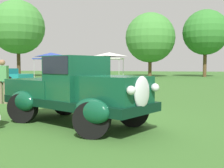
% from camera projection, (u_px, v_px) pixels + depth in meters
% --- Properties ---
extents(ground_plane, '(120.00, 120.00, 0.00)m').
position_uv_depth(ground_plane, '(100.00, 123.00, 7.18)').
color(ground_plane, '#386628').
extents(feature_pickup_truck, '(4.32, 3.23, 1.70)m').
position_uv_depth(feature_pickup_truck, '(75.00, 90.00, 6.97)').
color(feature_pickup_truck, black).
rests_on(feature_pickup_truck, ground_plane).
extents(show_car_teal, '(4.53, 2.51, 1.22)m').
position_uv_depth(show_car_teal, '(4.00, 76.00, 21.94)').
color(show_car_teal, teal).
rests_on(show_car_teal, ground_plane).
extents(show_car_yellow, '(4.45, 2.00, 1.22)m').
position_uv_depth(show_car_yellow, '(78.00, 77.00, 20.38)').
color(show_car_yellow, yellow).
rests_on(show_car_yellow, ground_plane).
extents(spectator_by_row, '(0.43, 0.30, 1.69)m').
position_uv_depth(spectator_by_row, '(3.00, 80.00, 10.73)').
color(spectator_by_row, '#7F7056').
rests_on(spectator_by_row, ground_plane).
extents(canopy_tent_left_field, '(2.71, 2.71, 2.71)m').
position_uv_depth(canopy_tent_left_field, '(51.00, 56.00, 27.82)').
color(canopy_tent_left_field, '#B7B7BC').
rests_on(canopy_tent_left_field, ground_plane).
extents(canopy_tent_center_field, '(2.67, 2.67, 2.71)m').
position_uv_depth(canopy_tent_center_field, '(109.00, 55.00, 27.21)').
color(canopy_tent_center_field, '#B7B7BC').
rests_on(canopy_tent_center_field, ground_plane).
extents(treeline_far_left, '(6.64, 6.64, 9.49)m').
position_uv_depth(treeline_far_left, '(18.00, 27.00, 34.81)').
color(treeline_far_left, '#47331E').
rests_on(treeline_far_left, ground_plane).
extents(treeline_mid_left, '(6.25, 6.25, 8.04)m').
position_uv_depth(treeline_mid_left, '(150.00, 38.00, 35.28)').
color(treeline_mid_left, brown).
rests_on(treeline_mid_left, ground_plane).
extents(treeline_center, '(5.61, 5.61, 8.35)m').
position_uv_depth(treeline_center, '(205.00, 32.00, 34.88)').
color(treeline_center, brown).
rests_on(treeline_center, ground_plane).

